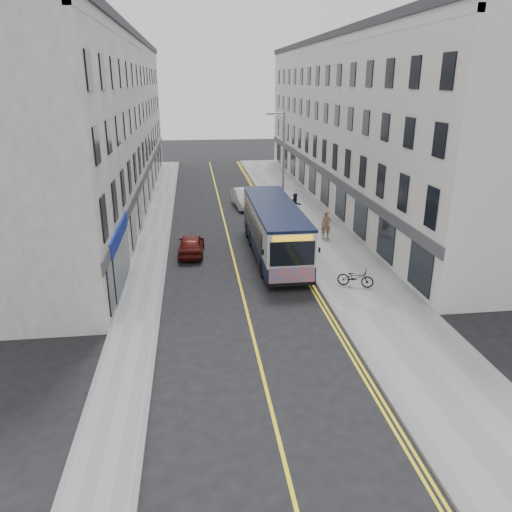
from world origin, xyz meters
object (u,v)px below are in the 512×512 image
object	(u,v)px
city_bus	(274,228)
car_maroon	(191,244)
pedestrian_far	(296,206)
streetlamp	(282,164)
bicycle	(355,278)
car_white	(245,198)
pedestrian_near	(326,225)

from	to	relation	value
city_bus	car_maroon	xyz separation A→B (m)	(-4.95, 0.96, -1.10)
pedestrian_far	car_maroon	world-z (taller)	pedestrian_far
streetlamp	bicycle	size ratio (longest dim) A/B	4.38
pedestrian_far	streetlamp	bearing A→B (deg)	-155.61
streetlamp	car_white	xyz separation A→B (m)	(-2.16, 5.39, -3.63)
streetlamp	bicycle	bearing A→B (deg)	-82.76
city_bus	car_maroon	world-z (taller)	city_bus
pedestrian_near	pedestrian_far	size ratio (longest dim) A/B	0.96
pedestrian_far	car_maroon	size ratio (longest dim) A/B	0.50
pedestrian_near	bicycle	bearing A→B (deg)	-78.73
city_bus	pedestrian_near	size ratio (longest dim) A/B	6.06
bicycle	pedestrian_far	xyz separation A→B (m)	(-0.34, 13.61, 0.46)
city_bus	car_maroon	bearing A→B (deg)	169.09
bicycle	city_bus	bearing A→B (deg)	54.95
streetlamp	car_white	world-z (taller)	streetlamp
pedestrian_far	car_maroon	bearing A→B (deg)	-152.66
pedestrian_near	car_white	bearing A→B (deg)	129.99
city_bus	bicycle	size ratio (longest dim) A/B	6.00
city_bus	bicycle	distance (m)	6.47
car_white	pedestrian_far	bearing A→B (deg)	-56.80
streetlamp	pedestrian_far	distance (m)	3.70
bicycle	car_maroon	bearing A→B (deg)	75.95
pedestrian_near	pedestrian_far	xyz separation A→B (m)	(-0.97, 5.35, 0.04)
streetlamp	car_white	distance (m)	6.85
pedestrian_near	pedestrian_far	bearing A→B (deg)	115.93
car_maroon	bicycle	bearing A→B (deg)	145.56
streetlamp	bicycle	world-z (taller)	streetlamp
bicycle	pedestrian_near	distance (m)	8.29
streetlamp	pedestrian_far	xyz separation A→B (m)	(1.26, 1.03, -3.32)
pedestrian_far	car_maroon	xyz separation A→B (m)	(-7.92, -7.21, -0.42)
city_bus	bicycle	xyz separation A→B (m)	(3.30, -5.45, -1.14)
pedestrian_near	car_white	xyz separation A→B (m)	(-4.39, 9.71, -0.27)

